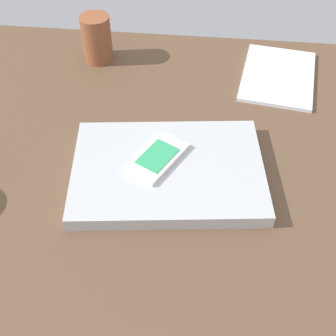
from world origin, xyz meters
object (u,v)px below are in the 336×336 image
object	(u,v)px
cell_phone_on_laptop	(158,158)
pen_cup	(97,39)
notepad	(278,76)
laptop_closed	(168,171)

from	to	relation	value
cell_phone_on_laptop	pen_cup	distance (cm)	36.83
notepad	pen_cup	world-z (taller)	pen_cup
notepad	pen_cup	bearing A→B (deg)	-175.71
laptop_closed	pen_cup	size ratio (longest dim) A/B	3.12
laptop_closed	cell_phone_on_laptop	bearing A→B (deg)	138.60
cell_phone_on_laptop	pen_cup	bearing A→B (deg)	118.24
laptop_closed	pen_cup	distance (cm)	38.91
notepad	pen_cup	size ratio (longest dim) A/B	2.04
cell_phone_on_laptop	notepad	size ratio (longest dim) A/B	0.60
cell_phone_on_laptop	laptop_closed	bearing A→B (deg)	-34.21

